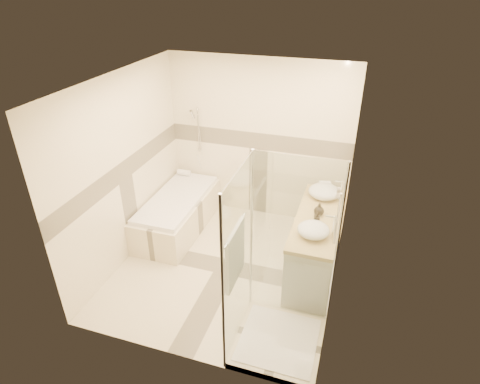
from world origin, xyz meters
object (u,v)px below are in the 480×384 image
(vessel_sink_near, at_px, (324,191))
(amenity_bottle_a, at_px, (317,218))
(amenity_bottle_b, at_px, (319,209))
(bathtub, at_px, (178,211))
(shower_enclosure, at_px, (271,303))
(vessel_sink_far, at_px, (313,230))
(vanity, at_px, (317,244))

(vessel_sink_near, distance_m, amenity_bottle_a, 0.67)
(amenity_bottle_b, bearing_deg, bathtub, 171.52)
(shower_enclosure, distance_m, vessel_sink_far, 0.98)
(shower_enclosure, relative_size, amenity_bottle_a, 13.77)
(bathtub, bearing_deg, shower_enclosure, -41.10)
(shower_enclosure, xyz_separation_m, amenity_bottle_b, (0.27, 1.30, 0.43))
(bathtub, xyz_separation_m, amenity_bottle_b, (2.13, -0.32, 0.62))
(vessel_sink_near, height_order, amenity_bottle_b, vessel_sink_near)
(amenity_bottle_a, xyz_separation_m, amenity_bottle_b, (0.00, 0.20, 0.01))
(amenity_bottle_b, bearing_deg, vanity, -58.51)
(bathtub, relative_size, vanity, 1.05)
(vessel_sink_far, height_order, amenity_bottle_a, same)
(vanity, xyz_separation_m, amenity_bottle_a, (-0.02, -0.16, 0.50))
(vessel_sink_near, bearing_deg, bathtub, -175.80)
(bathtub, height_order, amenity_bottle_a, amenity_bottle_a)
(vessel_sink_far, bearing_deg, vessel_sink_near, 90.00)
(vessel_sink_near, height_order, vessel_sink_far, vessel_sink_near)
(shower_enclosure, relative_size, amenity_bottle_b, 12.43)
(shower_enclosure, distance_m, vessel_sink_near, 1.85)
(bathtub, bearing_deg, amenity_bottle_b, -8.48)
(vanity, distance_m, shower_enclosure, 1.31)
(vanity, xyz_separation_m, vessel_sink_near, (-0.02, 0.51, 0.51))
(vessel_sink_near, relative_size, vessel_sink_far, 1.12)
(amenity_bottle_a, bearing_deg, vessel_sink_near, 90.00)
(vanity, xyz_separation_m, amenity_bottle_b, (-0.02, 0.03, 0.51))
(vessel_sink_far, bearing_deg, amenity_bottle_b, 90.00)
(vessel_sink_near, bearing_deg, amenity_bottle_a, -90.00)
(bathtub, bearing_deg, amenity_bottle_a, -13.55)
(shower_enclosure, relative_size, vessel_sink_near, 4.91)
(vanity, distance_m, amenity_bottle_a, 0.52)
(bathtub, relative_size, amenity_bottle_a, 11.48)
(bathtub, height_order, amenity_bottle_b, amenity_bottle_b)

